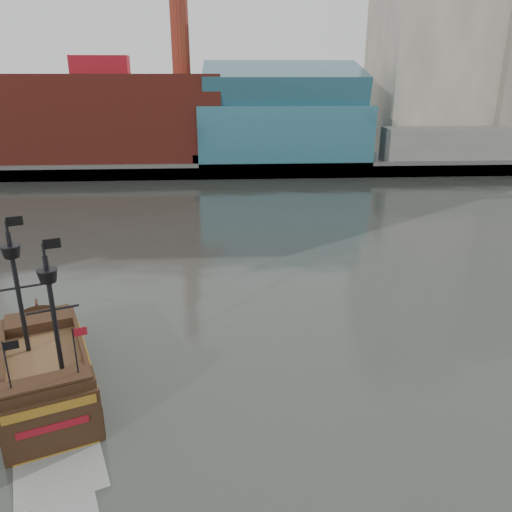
{
  "coord_description": "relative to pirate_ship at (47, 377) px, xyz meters",
  "views": [
    {
      "loc": [
        -0.62,
        -22.63,
        16.97
      ],
      "look_at": [
        1.61,
        12.75,
        4.0
      ],
      "focal_mm": 35.0,
      "sensor_mm": 36.0,
      "label": 1
    }
  ],
  "objects": [
    {
      "name": "pirate_ship",
      "position": [
        0.0,
        0.0,
        0.0
      ],
      "size": [
        9.17,
        14.8,
        10.66
      ],
      "rotation": [
        0.0,
        0.0,
        0.38
      ],
      "color": "black",
      "rests_on": "ground"
    },
    {
      "name": "skyline",
      "position": [
        16.04,
        82.58,
        23.59
      ],
      "size": [
        149.0,
        45.0,
        62.0
      ],
      "color": "#7E674B",
      "rests_on": "promenade_far"
    },
    {
      "name": "promenade_far",
      "position": [
        10.84,
        90.02,
        0.03
      ],
      "size": [
        220.0,
        60.0,
        2.0
      ],
      "primitive_type": "cube",
      "color": "slate",
      "rests_on": "ground"
    },
    {
      "name": "seawall",
      "position": [
        10.84,
        60.52,
        0.33
      ],
      "size": [
        220.0,
        1.0,
        2.6
      ],
      "primitive_type": "cube",
      "color": "#4C4C49",
      "rests_on": "ground"
    },
    {
      "name": "ground",
      "position": [
        10.84,
        -1.98,
        -0.97
      ],
      "size": [
        400.0,
        400.0,
        0.0
      ],
      "primitive_type": "plane",
      "color": "#242723",
      "rests_on": "ground"
    }
  ]
}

